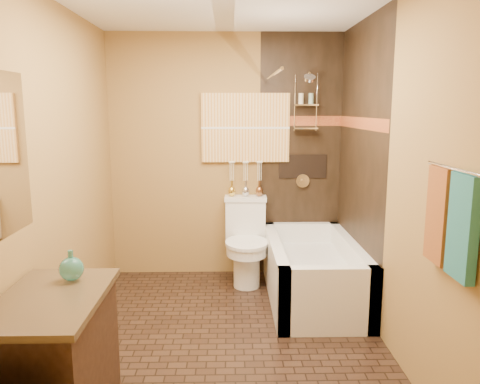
{
  "coord_description": "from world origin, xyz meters",
  "views": [
    {
      "loc": [
        0.03,
        -3.35,
        1.75
      ],
      "look_at": [
        0.12,
        0.4,
        1.07
      ],
      "focal_mm": 35.0,
      "sensor_mm": 36.0,
      "label": 1
    }
  ],
  "objects_px": {
    "sunset_painting": "(245,128)",
    "vanity": "(53,363)",
    "bathtub": "(313,276)",
    "toilet": "(246,241)"
  },
  "relations": [
    {
      "from": "sunset_painting",
      "to": "vanity",
      "type": "relative_size",
      "value": 1.03
    },
    {
      "from": "bathtub",
      "to": "vanity",
      "type": "relative_size",
      "value": 1.72
    },
    {
      "from": "sunset_painting",
      "to": "toilet",
      "type": "height_order",
      "value": "sunset_painting"
    },
    {
      "from": "vanity",
      "to": "bathtub",
      "type": "bearing_deg",
      "value": 45.35
    },
    {
      "from": "bathtub",
      "to": "toilet",
      "type": "relative_size",
      "value": 1.76
    },
    {
      "from": "toilet",
      "to": "vanity",
      "type": "bearing_deg",
      "value": -114.89
    },
    {
      "from": "vanity",
      "to": "sunset_painting",
      "type": "bearing_deg",
      "value": 65.5
    },
    {
      "from": "sunset_painting",
      "to": "bathtub",
      "type": "bearing_deg",
      "value": -50.39
    },
    {
      "from": "toilet",
      "to": "bathtub",
      "type": "bearing_deg",
      "value": -34.58
    },
    {
      "from": "sunset_painting",
      "to": "bathtub",
      "type": "height_order",
      "value": "sunset_painting"
    }
  ]
}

